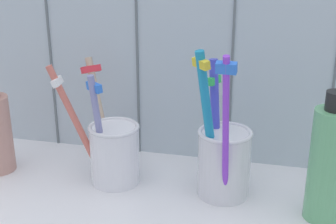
# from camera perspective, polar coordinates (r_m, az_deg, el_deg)

# --- Properties ---
(counter_slab) EXTENTS (0.64, 0.22, 0.02)m
(counter_slab) POSITION_cam_1_polar(r_m,az_deg,el_deg) (0.59, -0.40, -10.66)
(counter_slab) COLOR silver
(counter_slab) RESTS_ON ground
(tile_wall_back) EXTENTS (0.64, 0.02, 0.45)m
(tile_wall_back) POSITION_cam_1_polar(r_m,az_deg,el_deg) (0.63, 2.16, 12.19)
(tile_wall_back) COLOR #B2C1CC
(tile_wall_back) RESTS_ON ground
(toothbrush_cup_left) EXTENTS (0.11, 0.09, 0.15)m
(toothbrush_cup_left) POSITION_cam_1_polar(r_m,az_deg,el_deg) (0.60, -6.71, -4.42)
(toothbrush_cup_left) COLOR white
(toothbrush_cup_left) RESTS_ON counter_slab
(toothbrush_cup_right) EXTENTS (0.07, 0.10, 0.19)m
(toothbrush_cup_right) POSITION_cam_1_polar(r_m,az_deg,el_deg) (0.57, 6.60, -5.40)
(toothbrush_cup_right) COLOR silver
(toothbrush_cup_right) RESTS_ON counter_slab
(soap_bottle) EXTENTS (0.04, 0.04, 0.15)m
(soap_bottle) POSITION_cam_1_polar(r_m,az_deg,el_deg) (0.54, 18.75, -5.84)
(soap_bottle) COLOR #64AF77
(soap_bottle) RESTS_ON counter_slab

